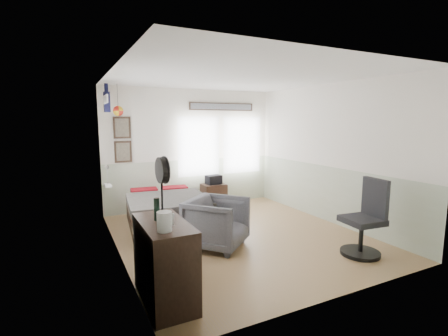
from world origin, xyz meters
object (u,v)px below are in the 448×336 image
(bed, at_px, (167,212))
(dresser, at_px, (165,262))
(nightstand, at_px, (214,195))
(armchair, at_px, (217,223))
(task_chair, at_px, (365,224))

(bed, distance_m, dresser, 2.55)
(bed, xyz_separation_m, nightstand, (1.43, 0.99, -0.03))
(nightstand, bearing_deg, bed, -144.80)
(dresser, bearing_deg, nightstand, 57.69)
(dresser, relative_size, armchair, 1.15)
(dresser, bearing_deg, task_chair, -1.91)
(bed, relative_size, dresser, 2.04)
(dresser, xyz_separation_m, armchair, (1.18, 1.14, -0.05))
(bed, xyz_separation_m, task_chair, (2.29, -2.54, 0.17))
(bed, relative_size, nightstand, 3.86)
(bed, bearing_deg, dresser, -100.61)
(bed, bearing_deg, task_chair, -41.62)
(nightstand, xyz_separation_m, task_chair, (0.86, -3.53, 0.20))
(bed, distance_m, nightstand, 1.74)
(armchair, relative_size, task_chair, 0.76)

